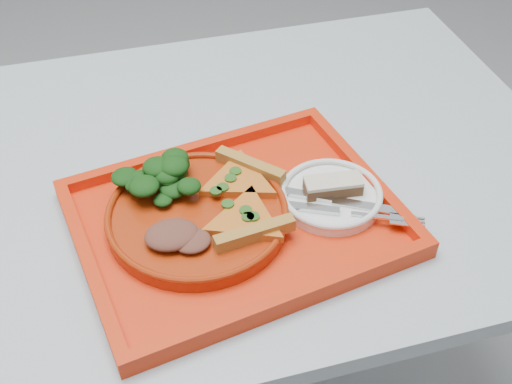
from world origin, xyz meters
TOP-DOWN VIEW (x-y plane):
  - table at (0.00, 0.00)m, footprint 1.60×0.80m
  - tray_main at (0.22, -0.14)m, footprint 0.50×0.42m
  - dinner_plate at (0.17, -0.13)m, footprint 0.26×0.26m
  - side_plate at (0.37, -0.14)m, footprint 0.15×0.15m
  - pizza_slice_a at (0.23, -0.17)m, footprint 0.13×0.14m
  - pizza_slice_b at (0.24, -0.09)m, footprint 0.17×0.17m
  - salad_heap at (0.12, -0.08)m, footprint 0.10×0.09m
  - meat_portion at (0.12, -0.18)m, footprint 0.07×0.06m
  - dessert_bar at (0.37, -0.14)m, footprint 0.09×0.04m
  - knife at (0.37, -0.17)m, footprint 0.17×0.10m
  - fork at (0.38, -0.19)m, footprint 0.18×0.10m

SIDE VIEW (x-z plane):
  - table at x=0.00m, z-range 0.30..1.05m
  - tray_main at x=0.22m, z-range 0.75..0.76m
  - side_plate at x=0.37m, z-range 0.76..0.78m
  - dinner_plate at x=0.17m, z-range 0.76..0.78m
  - knife at x=0.37m, z-range 0.78..0.78m
  - fork at x=0.38m, z-range 0.78..0.78m
  - dessert_bar at x=0.37m, z-range 0.78..0.80m
  - pizza_slice_a at x=0.23m, z-range 0.78..0.80m
  - pizza_slice_b at x=0.24m, z-range 0.78..0.80m
  - meat_portion at x=0.12m, z-range 0.78..0.80m
  - salad_heap at x=0.12m, z-range 0.78..0.83m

